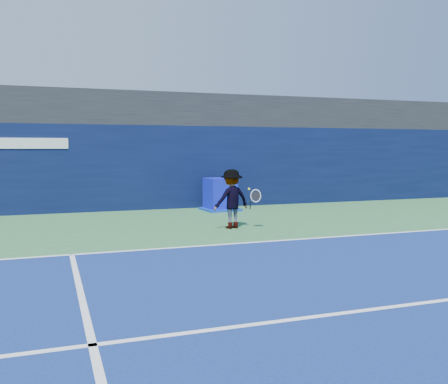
{
  "coord_description": "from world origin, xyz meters",
  "views": [
    {
      "loc": [
        -5.41,
        -7.53,
        2.18
      ],
      "look_at": [
        -0.91,
        5.2,
        1.0
      ],
      "focal_mm": 40.0,
      "sensor_mm": 36.0,
      "label": 1
    }
  ],
  "objects": [
    {
      "name": "ground",
      "position": [
        0.0,
        0.0,
        0.0
      ],
      "size": [
        80.0,
        80.0,
        0.0
      ],
      "primitive_type": "plane",
      "color": "#316E3B",
      "rests_on": "ground"
    },
    {
      "name": "baseline",
      "position": [
        0.0,
        3.0,
        0.01
      ],
      "size": [
        24.0,
        0.1,
        0.01
      ],
      "primitive_type": "cube",
      "color": "white",
      "rests_on": "ground"
    },
    {
      "name": "stadium_band",
      "position": [
        0.0,
        11.5,
        3.6
      ],
      "size": [
        36.0,
        3.0,
        1.2
      ],
      "primitive_type": "cube",
      "color": "black",
      "rests_on": "back_wall_assembly"
    },
    {
      "name": "back_wall_assembly",
      "position": [
        -0.0,
        10.5,
        1.5
      ],
      "size": [
        36.0,
        1.03,
        3.0
      ],
      "color": "#091235",
      "rests_on": "ground"
    },
    {
      "name": "equipment_cart",
      "position": [
        0.31,
        9.04,
        0.52
      ],
      "size": [
        1.3,
        1.3,
        1.14
      ],
      "color": "#0D13B6",
      "rests_on": "ground"
    },
    {
      "name": "tennis_player",
      "position": [
        -0.7,
        5.17,
        0.81
      ],
      "size": [
        1.31,
        0.79,
        1.61
      ],
      "color": "silver",
      "rests_on": "ground"
    },
    {
      "name": "tennis_ball",
      "position": [
        0.27,
        6.26,
        0.97
      ],
      "size": [
        0.07,
        0.07,
        0.07
      ],
      "color": "#CEEF1A",
      "rests_on": "ground"
    }
  ]
}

